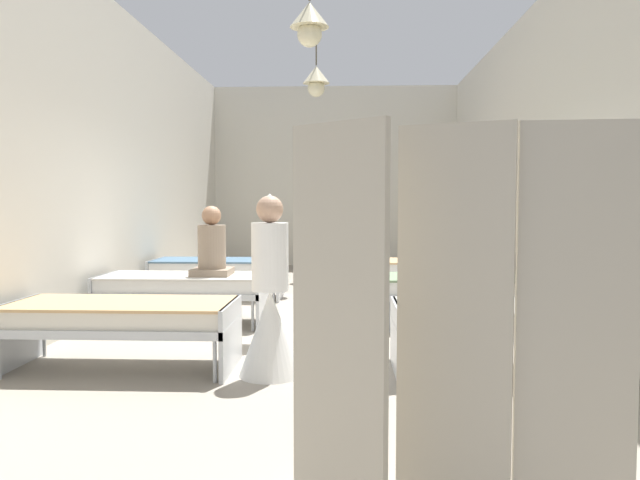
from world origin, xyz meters
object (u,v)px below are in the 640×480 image
nurse_mid_aisle (270,311)px  nurse_near_aisle (340,394)px  bed_right_row_0 (510,321)px  bed_left_row_1 (183,286)px  bed_right_row_2 (439,270)px  patient_seated_primary (466,268)px  patient_seated_secondary (212,250)px  privacy_screen (455,360)px  bed_left_row_0 (122,318)px  bed_left_row_2 (218,268)px  nurse_far_aisle (312,252)px  bed_right_row_1 (465,288)px

nurse_mid_aisle → nurse_near_aisle: bearing=-46.1°
bed_right_row_0 → bed_left_row_1: 3.76m
bed_right_row_2 → patient_seated_primary: (-0.35, -3.76, 0.43)m
patient_seated_secondary → privacy_screen: size_ratio=0.47×
bed_left_row_0 → bed_left_row_2: bearing=90.0°
bed_right_row_2 → nurse_near_aisle: bearing=-102.8°
nurse_far_aisle → privacy_screen: size_ratio=0.87×
bed_right_row_2 → nurse_mid_aisle: nurse_mid_aisle is taller
bed_right_row_0 → patient_seated_secondary: bearing=147.1°
bed_left_row_0 → bed_right_row_1: size_ratio=1.00×
bed_right_row_1 → nurse_mid_aisle: 2.84m
bed_right_row_1 → bed_left_row_1: bearing=180.0°
bed_right_row_0 → bed_left_row_2: same height
bed_left_row_2 → nurse_near_aisle: nurse_near_aisle is taller
bed_right_row_2 → bed_right_row_1: bearing=-90.0°
bed_left_row_1 → bed_left_row_2: 1.90m
bed_left_row_0 → bed_right_row_2: 5.00m
bed_left_row_2 → nurse_far_aisle: bearing=57.5°
bed_right_row_0 → bed_right_row_2: (0.00, 3.80, 0.00)m
bed_left_row_2 → patient_seated_secondary: patient_seated_secondary is taller
bed_right_row_0 → nurse_far_aisle: bearing=108.9°
bed_right_row_1 → bed_right_row_2: size_ratio=1.00×
bed_right_row_2 → privacy_screen: (-0.95, -6.62, 0.41)m
bed_right_row_2 → patient_seated_secondary: size_ratio=2.37×
bed_left_row_1 → bed_left_row_2: same height
bed_right_row_1 → nurse_near_aisle: bearing=-108.3°
bed_left_row_2 → nurse_near_aisle: 6.32m
nurse_mid_aisle → patient_seated_secondary: bearing=142.9°
patient_seated_secondary → nurse_near_aisle: bearing=-69.6°
nurse_mid_aisle → privacy_screen: (1.01, -2.68, 0.32)m
bed_right_row_1 → nurse_near_aisle: nurse_near_aisle is taller
nurse_near_aisle → privacy_screen: (0.42, -0.59, 0.32)m
patient_seated_primary → nurse_near_aisle: bearing=-114.1°
bed_left_row_0 → nurse_near_aisle: nurse_near_aisle is taller
bed_right_row_0 → patient_seated_primary: 0.56m
bed_left_row_1 → patient_seated_secondary: patient_seated_secondary is taller
bed_right_row_2 → nurse_mid_aisle: size_ratio=1.28×
bed_left_row_1 → nurse_far_aisle: (1.27, 3.89, 0.09)m
bed_left_row_1 → bed_left_row_2: size_ratio=1.00×
bed_right_row_2 → nurse_far_aisle: nurse_far_aisle is taller
bed_left_row_1 → nurse_mid_aisle: bearing=-57.9°
patient_seated_secondary → nurse_mid_aisle: bearing=-65.2°
bed_right_row_1 → nurse_far_aisle: size_ratio=1.28×
nurse_mid_aisle → patient_seated_primary: nurse_mid_aisle is taller
bed_right_row_0 → privacy_screen: size_ratio=1.12×
bed_right_row_2 → patient_seated_secondary: patient_seated_secondary is taller
bed_left_row_2 → patient_seated_primary: bearing=-52.4°
bed_left_row_2 → bed_left_row_1: bearing=-90.0°
bed_right_row_1 → nurse_near_aisle: 4.36m
nurse_near_aisle → bed_right_row_0: bearing=8.9°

